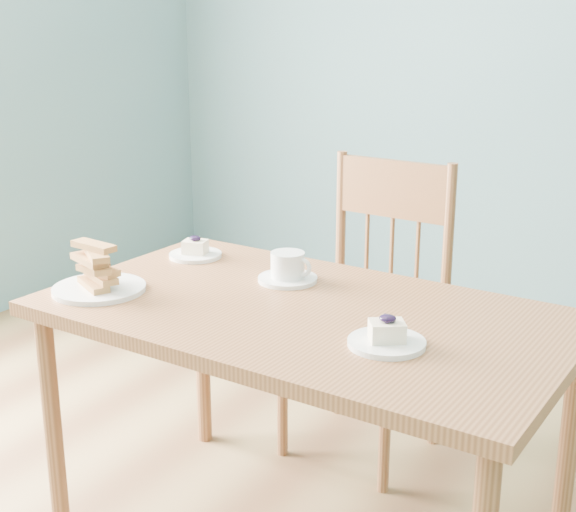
{
  "coord_description": "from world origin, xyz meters",
  "views": [
    {
      "loc": [
        0.54,
        -1.31,
        1.35
      ],
      "look_at": [
        -0.45,
        0.3,
        0.78
      ],
      "focal_mm": 50.0,
      "sensor_mm": 36.0,
      "label": 1
    }
  ],
  "objects_px": {
    "dining_chair": "(369,307)",
    "cheesecake_plate_far": "(195,252)",
    "cheesecake_plate_near": "(387,338)",
    "biscotti_plate": "(98,275)",
    "dining_table": "(304,334)",
    "coffee_cup": "(288,269)"
  },
  "relations": [
    {
      "from": "dining_chair",
      "to": "cheesecake_plate_far",
      "type": "xyz_separation_m",
      "value": [
        -0.38,
        -0.38,
        0.22
      ]
    },
    {
      "from": "dining_chair",
      "to": "cheesecake_plate_near",
      "type": "distance_m",
      "value": 0.81
    },
    {
      "from": "cheesecake_plate_near",
      "to": "biscotti_plate",
      "type": "height_order",
      "value": "biscotti_plate"
    },
    {
      "from": "dining_table",
      "to": "cheesecake_plate_near",
      "type": "distance_m",
      "value": 0.3
    },
    {
      "from": "dining_table",
      "to": "dining_chair",
      "type": "distance_m",
      "value": 0.61
    },
    {
      "from": "dining_table",
      "to": "cheesecake_plate_near",
      "type": "xyz_separation_m",
      "value": [
        0.27,
        -0.11,
        0.09
      ]
    },
    {
      "from": "dining_chair",
      "to": "biscotti_plate",
      "type": "distance_m",
      "value": 0.89
    },
    {
      "from": "dining_table",
      "to": "coffee_cup",
      "type": "distance_m",
      "value": 0.23
    },
    {
      "from": "dining_table",
      "to": "biscotti_plate",
      "type": "distance_m",
      "value": 0.55
    },
    {
      "from": "dining_chair",
      "to": "biscotti_plate",
      "type": "height_order",
      "value": "dining_chair"
    },
    {
      "from": "dining_table",
      "to": "dining_chair",
      "type": "relative_size",
      "value": 1.38
    },
    {
      "from": "cheesecake_plate_far",
      "to": "coffee_cup",
      "type": "height_order",
      "value": "coffee_cup"
    },
    {
      "from": "dining_table",
      "to": "biscotti_plate",
      "type": "bearing_deg",
      "value": -160.14
    },
    {
      "from": "dining_table",
      "to": "biscotti_plate",
      "type": "height_order",
      "value": "biscotti_plate"
    },
    {
      "from": "dining_chair",
      "to": "biscotti_plate",
      "type": "relative_size",
      "value": 3.94
    },
    {
      "from": "cheesecake_plate_near",
      "to": "biscotti_plate",
      "type": "distance_m",
      "value": 0.78
    },
    {
      "from": "dining_table",
      "to": "coffee_cup",
      "type": "bearing_deg",
      "value": 133.69
    },
    {
      "from": "coffee_cup",
      "to": "biscotti_plate",
      "type": "relative_size",
      "value": 0.67
    },
    {
      "from": "dining_chair",
      "to": "coffee_cup",
      "type": "height_order",
      "value": "dining_chair"
    },
    {
      "from": "dining_table",
      "to": "biscotti_plate",
      "type": "relative_size",
      "value": 5.43
    },
    {
      "from": "cheesecake_plate_near",
      "to": "cheesecake_plate_far",
      "type": "bearing_deg",
      "value": 157.77
    },
    {
      "from": "cheesecake_plate_near",
      "to": "dining_chair",
      "type": "bearing_deg",
      "value": 118.37
    }
  ]
}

